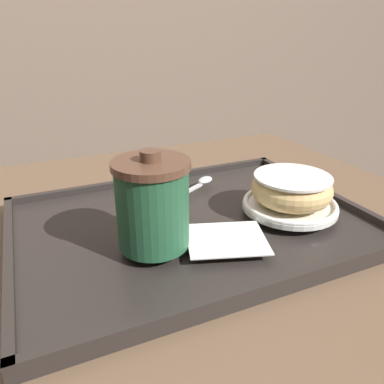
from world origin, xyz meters
name	(u,v)px	position (x,y,z in m)	size (l,w,h in m)	color
cafe_table	(192,306)	(0.00, 0.00, 0.57)	(0.91, 0.83, 0.75)	brown
serving_tray	(192,225)	(-0.01, -0.03, 0.76)	(0.54, 0.39, 0.02)	#282321
napkin_paper	(228,238)	(0.00, -0.12, 0.78)	(0.13, 0.12, 0.00)	white
coffee_cup_front	(153,203)	(-0.09, -0.09, 0.84)	(0.10, 0.10, 0.13)	#235638
plate_with_chocolate_donut	(290,205)	(0.14, -0.07, 0.78)	(0.15, 0.15, 0.01)	white
donut_chocolate_glazed	(292,188)	(0.14, -0.07, 0.81)	(0.13, 0.13, 0.04)	#DBB270
spoon	(198,184)	(0.04, 0.07, 0.78)	(0.14, 0.09, 0.01)	silver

